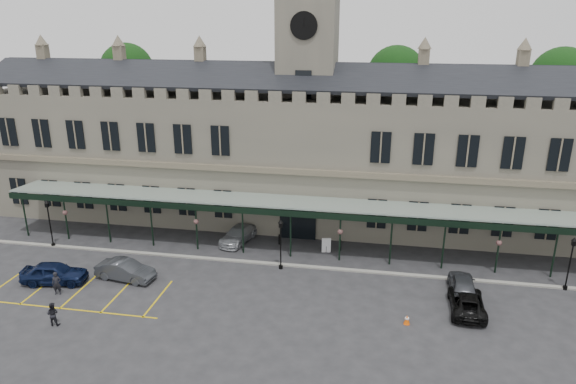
% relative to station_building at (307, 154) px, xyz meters
% --- Properties ---
extents(ground, '(140.00, 140.00, 0.00)m').
position_rel_station_building_xyz_m(ground, '(0.00, -15.91, -6.47)').
color(ground, '#27272A').
extents(station_building, '(60.00, 10.36, 17.30)m').
position_rel_station_building_xyz_m(station_building, '(0.00, 0.00, 0.00)').
color(station_building, '#5F5B4F').
rests_on(station_building, ground).
extents(clock_tower, '(5.60, 5.60, 24.80)m').
position_rel_station_building_xyz_m(clock_tower, '(0.00, 0.09, 6.64)').
color(clock_tower, '#5F5B4F').
rests_on(clock_tower, ground).
extents(canopy, '(50.00, 4.10, 4.30)m').
position_rel_station_building_xyz_m(canopy, '(0.00, -8.45, -4.06)').
color(canopy, '#8C9E93').
rests_on(canopy, ground).
extents(kerb, '(60.00, 0.40, 0.12)m').
position_rel_station_building_xyz_m(kerb, '(0.00, -10.41, -6.41)').
color(kerb, gray).
rests_on(kerb, ground).
extents(parking_markings, '(16.00, 6.00, 0.01)m').
position_rel_station_building_xyz_m(parking_markings, '(-14.00, -17.41, -6.47)').
color(parking_markings, gold).
rests_on(parking_markings, ground).
extents(tree_behind_left, '(6.00, 6.00, 16.00)m').
position_rel_station_building_xyz_m(tree_behind_left, '(-22.00, 9.09, 6.35)').
color(tree_behind_left, '#332314').
rests_on(tree_behind_left, ground).
extents(tree_behind_mid, '(6.00, 6.00, 16.00)m').
position_rel_station_building_xyz_m(tree_behind_mid, '(8.00, 9.09, 6.35)').
color(tree_behind_mid, '#332314').
rests_on(tree_behind_mid, ground).
extents(tree_behind_right, '(6.00, 6.00, 16.00)m').
position_rel_station_building_xyz_m(tree_behind_right, '(24.00, 9.09, 6.35)').
color(tree_behind_right, '#332314').
rests_on(tree_behind_right, ground).
extents(lamp_post_left, '(0.40, 0.40, 4.26)m').
position_rel_station_building_xyz_m(lamp_post_left, '(-20.36, -10.43, -3.94)').
color(lamp_post_left, black).
rests_on(lamp_post_left, ground).
extents(lamp_post_mid, '(0.39, 0.39, 4.12)m').
position_rel_station_building_xyz_m(lamp_post_mid, '(-0.38, -10.99, -4.02)').
color(lamp_post_mid, black).
rests_on(lamp_post_mid, ground).
extents(lamp_post_right, '(0.39, 0.39, 4.10)m').
position_rel_station_building_xyz_m(lamp_post_right, '(20.47, -10.55, -4.04)').
color(lamp_post_right, black).
rests_on(lamp_post_right, ground).
extents(traffic_cone, '(0.40, 0.40, 0.63)m').
position_rel_station_building_xyz_m(traffic_cone, '(9.02, -17.08, -6.16)').
color(traffic_cone, '#F65807').
rests_on(traffic_cone, ground).
extents(sign_board, '(0.75, 0.19, 1.29)m').
position_rel_station_building_xyz_m(sign_board, '(2.80, -7.43, -5.84)').
color(sign_board, black).
rests_on(sign_board, ground).
extents(bollard_left, '(0.16, 0.16, 0.91)m').
position_rel_station_building_xyz_m(bollard_left, '(-1.36, -6.54, -6.01)').
color(bollard_left, black).
rests_on(bollard_left, ground).
extents(bollard_right, '(0.17, 0.17, 0.98)m').
position_rel_station_building_xyz_m(bollard_right, '(3.92, -6.90, -5.98)').
color(bollard_right, black).
rests_on(bollard_right, ground).
extents(car_left_a, '(4.95, 2.65, 1.60)m').
position_rel_station_building_xyz_m(car_left_a, '(-16.38, -16.15, -5.67)').
color(car_left_a, '#0B1534').
rests_on(car_left_a, ground).
extents(car_left_b, '(4.66, 2.16, 1.48)m').
position_rel_station_building_xyz_m(car_left_b, '(-11.50, -14.71, -5.73)').
color(car_left_b, '#36383D').
rests_on(car_left_b, ground).
extents(car_taxi, '(2.91, 4.94, 1.34)m').
position_rel_station_building_xyz_m(car_taxi, '(-5.00, -6.61, -5.80)').
color(car_taxi, '#A8ABB0').
rests_on(car_taxi, ground).
extents(car_van, '(2.32, 4.78, 1.31)m').
position_rel_station_building_xyz_m(car_van, '(13.00, -14.75, -5.81)').
color(car_van, black).
rests_on(car_van, ground).
extents(car_right_a, '(1.95, 4.48, 1.50)m').
position_rel_station_building_xyz_m(car_right_a, '(13.00, -12.59, -5.72)').
color(car_right_a, '#36383D').
rests_on(car_right_a, ground).
extents(person_a, '(0.72, 0.58, 1.71)m').
position_rel_station_building_xyz_m(person_a, '(-15.21, -17.63, -5.61)').
color(person_a, black).
rests_on(person_a, ground).
extents(person_b, '(0.85, 0.71, 1.58)m').
position_rel_station_building_xyz_m(person_b, '(-13.18, -21.16, -5.68)').
color(person_b, black).
rests_on(person_b, ground).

